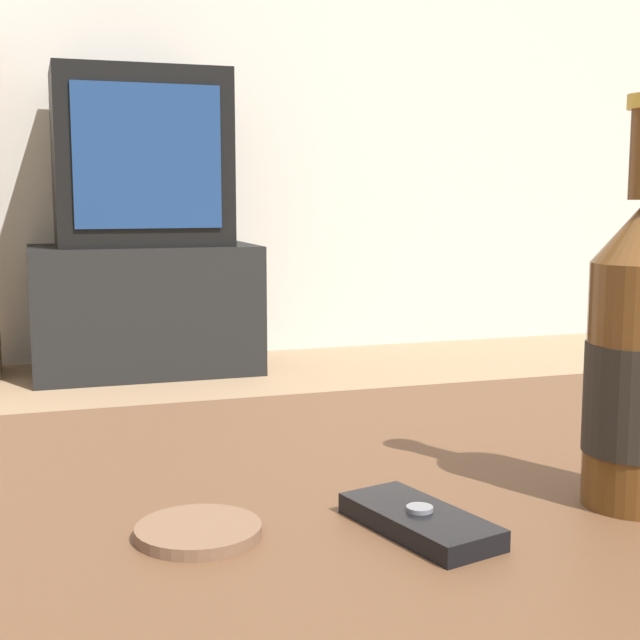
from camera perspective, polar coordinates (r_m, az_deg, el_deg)
The scene contains 7 objects.
back_wall at distance 3.67m, azimuth -15.89°, elevation 17.90°, with size 8.00×0.05×2.60m.
coffee_table at distance 0.67m, azimuth -1.31°, elevation -16.27°, with size 1.39×0.70×0.43m.
tv_stand at distance 3.35m, azimuth -11.15°, elevation 0.71°, with size 0.81×0.47×0.47m.
television at distance 3.32m, azimuth -11.40°, elevation 10.08°, with size 0.61×0.41×0.62m.
beer_bottle at distance 0.66m, azimuth 19.74°, elevation -2.45°, with size 0.07×0.07×0.29m.
cell_phone at distance 0.60m, azimuth 6.38°, elevation -12.66°, with size 0.08×0.13×0.02m.
coaster at distance 0.60m, azimuth -7.79°, elevation -13.24°, with size 0.08×0.08×0.01m.
Camera 1 is at (-0.18, -0.58, 0.65)m, focal length 50.00 mm.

